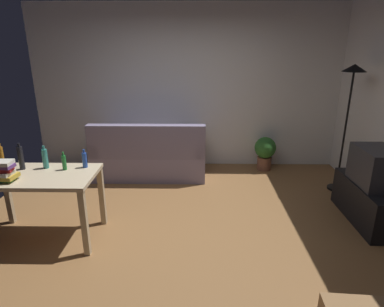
% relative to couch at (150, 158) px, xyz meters
% --- Properties ---
extents(ground_plane, '(5.20, 4.40, 0.02)m').
position_rel_couch_xyz_m(ground_plane, '(0.60, -1.59, -0.32)').
color(ground_plane, olive).
extents(wall_rear, '(5.20, 0.10, 2.70)m').
position_rel_couch_xyz_m(wall_rear, '(0.60, 0.61, 1.04)').
color(wall_rear, white).
rests_on(wall_rear, ground_plane).
extents(couch, '(1.78, 0.84, 0.92)m').
position_rel_couch_xyz_m(couch, '(0.00, 0.00, 0.00)').
color(couch, gray).
rests_on(couch, ground_plane).
extents(tv_stand, '(0.44, 1.10, 0.48)m').
position_rel_couch_xyz_m(tv_stand, '(2.85, -1.40, -0.07)').
color(tv_stand, black).
rests_on(tv_stand, ground_plane).
extents(tv, '(0.41, 0.60, 0.44)m').
position_rel_couch_xyz_m(tv, '(2.85, -1.40, 0.39)').
color(tv, '#2D2D33').
rests_on(tv, tv_stand).
extents(torchiere_lamp, '(0.32, 0.32, 1.81)m').
position_rel_couch_xyz_m(torchiere_lamp, '(2.85, -0.49, 1.11)').
color(torchiere_lamp, black).
rests_on(torchiere_lamp, ground_plane).
extents(desk, '(1.20, 0.71, 0.76)m').
position_rel_couch_xyz_m(desk, '(-0.92, -1.83, 0.34)').
color(desk, '#C6B28E').
rests_on(desk, ground_plane).
extents(potted_plant, '(0.36, 0.36, 0.57)m').
position_rel_couch_xyz_m(potted_plant, '(1.92, 0.31, 0.02)').
color(potted_plant, brown).
rests_on(potted_plant, ground_plane).
extents(bottle_amber, '(0.04, 0.04, 0.28)m').
position_rel_couch_xyz_m(bottle_amber, '(-1.37, -1.65, 0.58)').
color(bottle_amber, '#9E6019').
rests_on(bottle_amber, desk).
extents(bottle_dark, '(0.06, 0.06, 0.30)m').
position_rel_couch_xyz_m(bottle_dark, '(-1.15, -1.68, 0.59)').
color(bottle_dark, black).
rests_on(bottle_dark, desk).
extents(bottle_tall, '(0.06, 0.06, 0.26)m').
position_rel_couch_xyz_m(bottle_tall, '(-0.90, -1.64, 0.57)').
color(bottle_tall, teal).
rests_on(bottle_tall, desk).
extents(bottle_green, '(0.05, 0.05, 0.20)m').
position_rel_couch_xyz_m(bottle_green, '(-0.68, -1.69, 0.54)').
color(bottle_green, '#1E722D').
rests_on(bottle_green, desk).
extents(bottle_blue, '(0.05, 0.05, 0.21)m').
position_rel_couch_xyz_m(bottle_blue, '(-0.48, -1.61, 0.54)').
color(bottle_blue, '#2347A3').
rests_on(bottle_blue, desk).
extents(book_stack, '(0.26, 0.20, 0.21)m').
position_rel_couch_xyz_m(book_stack, '(-1.17, -2.01, 0.55)').
color(book_stack, '#236B33').
rests_on(book_stack, desk).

